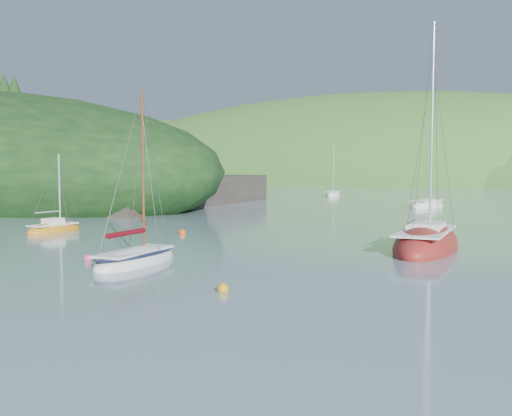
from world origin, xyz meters
The scene contains 7 objects.
ground centered at (0.00, 0.00, 0.00)m, with size 700.00×700.00×0.00m, color gray.
daysailer_white centered at (-3.34, 1.18, 0.21)m, with size 2.95×5.94×8.74m.
sloop_red centered at (6.83, 13.02, 0.24)m, with size 4.19×9.48×13.58m.
sailboat_yellow centered at (-17.63, 7.91, 0.16)m, with size 2.02×4.58×5.95m.
distant_sloop_a centered at (-2.55, 47.06, 0.17)m, with size 3.45×7.05×9.64m.
distant_sloop_c centered at (-22.91, 66.01, 0.16)m, with size 3.79×6.53×8.80m.
mooring_buoys centered at (-4.27, 4.36, 0.12)m, with size 13.22×13.64×0.47m.
Camera 1 is at (15.40, -18.08, 4.45)m, focal length 40.00 mm.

